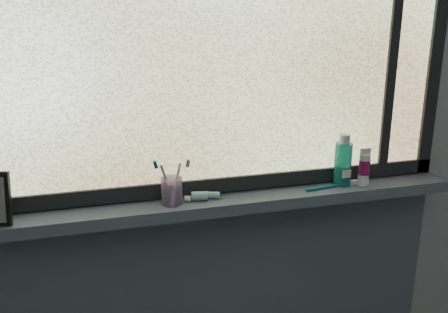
% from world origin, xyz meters
% --- Properties ---
extents(wall_back, '(3.00, 0.01, 2.50)m').
position_xyz_m(wall_back, '(0.00, 1.30, 1.25)').
color(wall_back, '#9EA3A8').
rests_on(wall_back, ground).
extents(windowsill, '(1.62, 0.14, 0.04)m').
position_xyz_m(windowsill, '(0.00, 1.23, 1.00)').
color(windowsill, '#4A5562').
rests_on(windowsill, wall_back).
extents(window_pane, '(1.50, 0.01, 1.00)m').
position_xyz_m(window_pane, '(0.00, 1.28, 1.53)').
color(window_pane, silver).
rests_on(window_pane, wall_back).
extents(frame_bottom, '(1.60, 0.03, 0.05)m').
position_xyz_m(frame_bottom, '(0.00, 1.28, 1.05)').
color(frame_bottom, black).
rests_on(frame_bottom, windowsill).
extents(frame_right, '(0.05, 0.03, 1.10)m').
position_xyz_m(frame_right, '(0.78, 1.28, 1.53)').
color(frame_right, black).
rests_on(frame_right, wall_back).
extents(frame_mullion, '(0.03, 0.03, 1.00)m').
position_xyz_m(frame_mullion, '(0.60, 1.28, 1.53)').
color(frame_mullion, black).
rests_on(frame_mullion, wall_back).
extents(toothpaste_tube, '(0.17, 0.08, 0.03)m').
position_xyz_m(toothpaste_tube, '(-0.08, 1.23, 1.04)').
color(toothpaste_tube, silver).
rests_on(toothpaste_tube, windowsill).
extents(toothbrush_cup, '(0.07, 0.07, 0.09)m').
position_xyz_m(toothbrush_cup, '(-0.19, 1.22, 1.06)').
color(toothbrush_cup, '#C4A5DA').
rests_on(toothbrush_cup, windowsill).
extents(toothbrush_lying, '(0.23, 0.05, 0.02)m').
position_xyz_m(toothbrush_lying, '(0.36, 1.22, 1.03)').
color(toothbrush_lying, '#0D6078').
rests_on(toothbrush_lying, windowsill).
extents(mouthwash_bottle, '(0.07, 0.07, 0.15)m').
position_xyz_m(mouthwash_bottle, '(0.42, 1.24, 1.11)').
color(mouthwash_bottle, teal).
rests_on(mouthwash_bottle, windowsill).
extents(cream_tube, '(0.05, 0.05, 0.10)m').
position_xyz_m(cream_tube, '(0.49, 1.22, 1.09)').
color(cream_tube, silver).
rests_on(cream_tube, windowsill).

